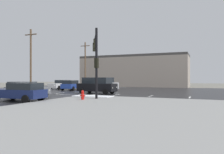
{
  "coord_description": "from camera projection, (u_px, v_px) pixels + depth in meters",
  "views": [
    {
      "loc": [
        15.33,
        -23.36,
        2.04
      ],
      "look_at": [
        1.39,
        9.46,
        2.13
      ],
      "focal_mm": 34.82,
      "sensor_mm": 36.0,
      "label": 1
    }
  ],
  "objects": [
    {
      "name": "suv_black",
      "position": [
        97.0,
        85.0,
        27.14
      ],
      "size": [
        4.87,
        2.25,
        2.03
      ],
      "rotation": [
        0.0,
        0.0,
        -0.02
      ],
      "color": "black",
      "rests_on": "road_asphalt"
    },
    {
      "name": "traffic_signal_mast",
      "position": [
        96.0,
        53.0,
        21.04
      ],
      "size": [
        3.0,
        5.08,
        6.36
      ],
      "rotation": [
        0.0,
        0.0,
        2.09
      ],
      "color": "black",
      "rests_on": "sidewalk_corner"
    },
    {
      "name": "sedan_white",
      "position": [
        61.0,
        84.0,
        38.01
      ],
      "size": [
        2.18,
        4.6,
        1.58
      ],
      "rotation": [
        0.0,
        0.0,
        -1.61
      ],
      "color": "white",
      "rests_on": "road_asphalt"
    },
    {
      "name": "sedan_grey",
      "position": [
        26.0,
        89.0,
        22.77
      ],
      "size": [
        4.67,
        2.4,
        1.58
      ],
      "rotation": [
        0.0,
        0.0,
        0.11
      ],
      "color": "slate",
      "rests_on": "road_asphalt"
    },
    {
      "name": "sidewalk_corner",
      "position": [
        137.0,
        114.0,
        11.75
      ],
      "size": [
        18.0,
        18.0,
        0.14
      ],
      "primitive_type": "cube",
      "color": "gray",
      "rests_on": "ground_plane"
    },
    {
      "name": "strip_building_background",
      "position": [
        134.0,
        71.0,
        49.72
      ],
      "size": [
        23.93,
        8.0,
        6.99
      ],
      "color": "gray",
      "rests_on": "ground_plane"
    },
    {
      "name": "utility_pole_far",
      "position": [
        31.0,
        59.0,
        33.3
      ],
      "size": [
        2.2,
        0.28,
        9.45
      ],
      "color": "brown",
      "rests_on": "ground_plane"
    },
    {
      "name": "sedan_blue",
      "position": [
        72.0,
        85.0,
        34.67
      ],
      "size": [
        2.45,
        4.68,
        1.58
      ],
      "rotation": [
        0.0,
        0.0,
        1.69
      ],
      "color": "navy",
      "rests_on": "road_asphalt"
    },
    {
      "name": "ground_plane",
      "position": [
        73.0,
        94.0,
        27.49
      ],
      "size": [
        120.0,
        120.0,
        0.0
      ],
      "primitive_type": "plane",
      "color": "slate"
    },
    {
      "name": "utility_pole_distant",
      "position": [
        85.0,
        64.0,
        47.22
      ],
      "size": [
        2.2,
        0.28,
        9.74
      ],
      "color": "brown",
      "rests_on": "ground_plane"
    },
    {
      "name": "lane_markings",
      "position": [
        75.0,
        94.0,
        25.75
      ],
      "size": [
        36.15,
        36.15,
        0.01
      ],
      "color": "silver",
      "rests_on": "road_asphalt"
    },
    {
      "name": "sedan_navy",
      "position": [
        21.0,
        92.0,
        18.17
      ],
      "size": [
        4.6,
        2.18,
        1.58
      ],
      "rotation": [
        0.0,
        0.0,
        3.19
      ],
      "color": "#141E47",
      "rests_on": "road_asphalt"
    },
    {
      "name": "road_asphalt",
      "position": [
        73.0,
        94.0,
        27.49
      ],
      "size": [
        44.0,
        44.0,
        0.02
      ],
      "primitive_type": "cube",
      "color": "#232326",
      "rests_on": "ground_plane"
    },
    {
      "name": "fire_hydrant",
      "position": [
        83.0,
        95.0,
        18.68
      ],
      "size": [
        0.48,
        0.26,
        0.79
      ],
      "color": "red",
      "rests_on": "sidewalk_corner"
    },
    {
      "name": "snow_strip_curbside",
      "position": [
        93.0,
        96.0,
        21.85
      ],
      "size": [
        4.0,
        1.6,
        0.06
      ],
      "primitive_type": "cube",
      "color": "white",
      "rests_on": "sidewalk_corner"
    },
    {
      "name": "suv_silver",
      "position": [
        101.0,
        84.0,
        32.48
      ],
      "size": [
        4.89,
        2.29,
        2.03
      ],
      "rotation": [
        0.0,
        0.0,
        3.11
      ],
      "color": "#B7BABF",
      "rests_on": "road_asphalt"
    }
  ]
}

